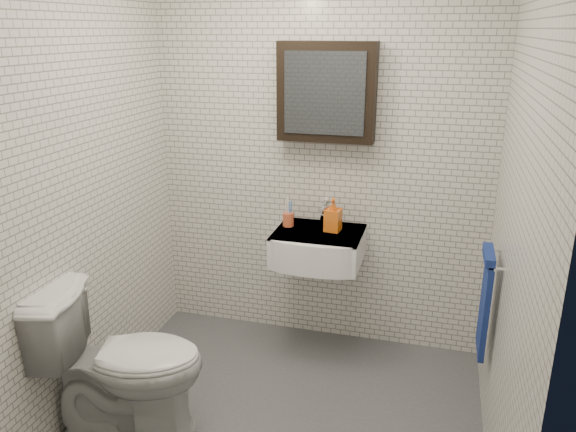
{
  "coord_description": "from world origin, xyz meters",
  "views": [
    {
      "loc": [
        0.75,
        -2.49,
        2.07
      ],
      "look_at": [
        -0.06,
        0.45,
        1.05
      ],
      "focal_mm": 35.0,
      "sensor_mm": 36.0,
      "label": 1
    }
  ],
  "objects": [
    {
      "name": "washbasin",
      "position": [
        0.05,
        0.73,
        0.76
      ],
      "size": [
        0.55,
        0.5,
        0.2
      ],
      "color": "white",
      "rests_on": "room_shell"
    },
    {
      "name": "soap_bottle",
      "position": [
        0.13,
        0.81,
        0.96
      ],
      "size": [
        0.11,
        0.11,
        0.21
      ],
      "primitive_type": "imported",
      "rotation": [
        0.0,
        0.0,
        -0.12
      ],
      "color": "orange",
      "rests_on": "washbasin"
    },
    {
      "name": "toothbrush_cup",
      "position": [
        -0.16,
        0.83,
        0.9
      ],
      "size": [
        0.09,
        0.09,
        0.19
      ],
      "rotation": [
        0.0,
        0.0,
        -0.42
      ],
      "color": "#CD5533",
      "rests_on": "washbasin"
    },
    {
      "name": "mirror_cabinet",
      "position": [
        0.05,
        0.93,
        1.7
      ],
      "size": [
        0.6,
        0.15,
        0.6
      ],
      "color": "black",
      "rests_on": "room_shell"
    },
    {
      "name": "faucet",
      "position": [
        0.05,
        0.93,
        0.92
      ],
      "size": [
        0.06,
        0.2,
        0.15
      ],
      "color": "silver",
      "rests_on": "washbasin"
    },
    {
      "name": "towel_rail",
      "position": [
        1.04,
        0.35,
        0.72
      ],
      "size": [
        0.09,
        0.3,
        0.58
      ],
      "color": "silver",
      "rests_on": "room_shell"
    },
    {
      "name": "ground",
      "position": [
        0.0,
        0.0,
        0.01
      ],
      "size": [
        2.2,
        2.0,
        0.01
      ],
      "primitive_type": "cube",
      "color": "#474A4E",
      "rests_on": "ground"
    },
    {
      "name": "toilet",
      "position": [
        -0.75,
        -0.28,
        0.42
      ],
      "size": [
        0.91,
        0.66,
        0.84
      ],
      "primitive_type": "imported",
      "rotation": [
        0.0,
        0.0,
        1.81
      ],
      "color": "silver",
      "rests_on": "ground"
    },
    {
      "name": "room_shell",
      "position": [
        0.0,
        0.0,
        1.47
      ],
      "size": [
        2.22,
        2.02,
        2.51
      ],
      "color": "silver",
      "rests_on": "ground"
    }
  ]
}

